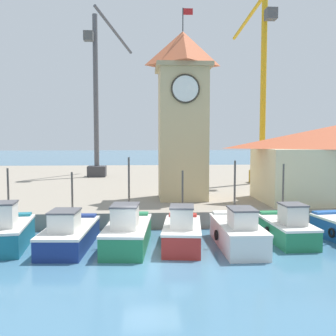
{
  "coord_description": "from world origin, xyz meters",
  "views": [
    {
      "loc": [
        -0.39,
        -16.64,
        5.45
      ],
      "look_at": [
        1.27,
        8.19,
        3.5
      ],
      "focal_mm": 42.0,
      "sensor_mm": 36.0,
      "label": 1
    }
  ],
  "objects_px": {
    "fishing_boat_left_inner": "(69,234)",
    "clock_tower": "(183,112)",
    "fishing_boat_center": "(182,232)",
    "fishing_boat_right_inner": "(287,228)",
    "port_crane_far": "(262,108)",
    "fishing_boat_mid_left": "(127,232)",
    "fishing_boat_left_outer": "(6,232)",
    "fishing_boat_mid_right": "(237,232)",
    "port_crane_near": "(98,112)"
  },
  "relations": [
    {
      "from": "fishing_boat_right_inner",
      "to": "clock_tower",
      "type": "bearing_deg",
      "value": 119.14
    },
    {
      "from": "fishing_boat_left_inner",
      "to": "clock_tower",
      "type": "relative_size",
      "value": 0.4
    },
    {
      "from": "fishing_boat_center",
      "to": "fishing_boat_right_inner",
      "type": "height_order",
      "value": "fishing_boat_right_inner"
    },
    {
      "from": "fishing_boat_left_inner",
      "to": "port_crane_near",
      "type": "distance_m",
      "value": 26.83
    },
    {
      "from": "clock_tower",
      "to": "port_crane_near",
      "type": "height_order",
      "value": "port_crane_near"
    },
    {
      "from": "fishing_boat_mid_left",
      "to": "fishing_boat_center",
      "type": "relative_size",
      "value": 1.14
    },
    {
      "from": "fishing_boat_mid_left",
      "to": "fishing_boat_mid_right",
      "type": "height_order",
      "value": "fishing_boat_mid_left"
    },
    {
      "from": "fishing_boat_mid_right",
      "to": "clock_tower",
      "type": "xyz_separation_m",
      "value": [
        -1.78,
        9.27,
        6.52
      ]
    },
    {
      "from": "fishing_boat_left_outer",
      "to": "clock_tower",
      "type": "xyz_separation_m",
      "value": [
        9.59,
        8.64,
        6.47
      ]
    },
    {
      "from": "fishing_boat_mid_right",
      "to": "fishing_boat_right_inner",
      "type": "xyz_separation_m",
      "value": [
        2.86,
        0.95,
        -0.04
      ]
    },
    {
      "from": "fishing_boat_center",
      "to": "clock_tower",
      "type": "distance_m",
      "value": 11.18
    },
    {
      "from": "fishing_boat_left_outer",
      "to": "fishing_boat_mid_left",
      "type": "bearing_deg",
      "value": -2.85
    },
    {
      "from": "fishing_boat_mid_right",
      "to": "port_crane_far",
      "type": "distance_m",
      "value": 21.48
    },
    {
      "from": "port_crane_far",
      "to": "fishing_boat_center",
      "type": "bearing_deg",
      "value": -117.44
    },
    {
      "from": "fishing_boat_mid_left",
      "to": "fishing_boat_right_inner",
      "type": "relative_size",
      "value": 1.18
    },
    {
      "from": "port_crane_far",
      "to": "fishing_boat_left_inner",
      "type": "bearing_deg",
      "value": -129.73
    },
    {
      "from": "fishing_boat_left_inner",
      "to": "port_crane_far",
      "type": "relative_size",
      "value": 0.29
    },
    {
      "from": "fishing_boat_left_outer",
      "to": "fishing_boat_right_inner",
      "type": "relative_size",
      "value": 1.0
    },
    {
      "from": "clock_tower",
      "to": "port_crane_near",
      "type": "distance_m",
      "value": 18.72
    },
    {
      "from": "fishing_boat_mid_left",
      "to": "port_crane_near",
      "type": "relative_size",
      "value": 0.28
    },
    {
      "from": "fishing_boat_right_inner",
      "to": "port_crane_near",
      "type": "height_order",
      "value": "port_crane_near"
    },
    {
      "from": "fishing_boat_left_inner",
      "to": "fishing_boat_mid_right",
      "type": "height_order",
      "value": "fishing_boat_mid_right"
    },
    {
      "from": "fishing_boat_left_inner",
      "to": "fishing_boat_mid_right",
      "type": "xyz_separation_m",
      "value": [
        8.31,
        -0.52,
        0.07
      ]
    },
    {
      "from": "fishing_boat_right_inner",
      "to": "port_crane_far",
      "type": "distance_m",
      "value": 19.89
    },
    {
      "from": "fishing_boat_center",
      "to": "fishing_boat_mid_right",
      "type": "xyz_separation_m",
      "value": [
        2.73,
        -0.25,
        0.01
      ]
    },
    {
      "from": "fishing_boat_center",
      "to": "fishing_boat_mid_right",
      "type": "relative_size",
      "value": 0.91
    },
    {
      "from": "fishing_boat_mid_left",
      "to": "clock_tower",
      "type": "height_order",
      "value": "clock_tower"
    },
    {
      "from": "port_crane_far",
      "to": "clock_tower",
      "type": "bearing_deg",
      "value": -132.26
    },
    {
      "from": "fishing_boat_center",
      "to": "fishing_boat_right_inner",
      "type": "xyz_separation_m",
      "value": [
        5.59,
        0.71,
        -0.03
      ]
    },
    {
      "from": "fishing_boat_left_outer",
      "to": "fishing_boat_mid_right",
      "type": "bearing_deg",
      "value": -3.18
    },
    {
      "from": "fishing_boat_mid_left",
      "to": "fishing_boat_center",
      "type": "distance_m",
      "value": 2.71
    },
    {
      "from": "fishing_boat_mid_left",
      "to": "port_crane_near",
      "type": "xyz_separation_m",
      "value": [
        -4.23,
        25.89,
        7.5
      ]
    },
    {
      "from": "fishing_boat_center",
      "to": "port_crane_far",
      "type": "distance_m",
      "value": 22.31
    },
    {
      "from": "fishing_boat_left_outer",
      "to": "fishing_boat_left_inner",
      "type": "distance_m",
      "value": 3.07
    },
    {
      "from": "fishing_boat_mid_left",
      "to": "port_crane_far",
      "type": "distance_m",
      "value": 23.54
    },
    {
      "from": "port_crane_near",
      "to": "port_crane_far",
      "type": "xyz_separation_m",
      "value": [
        16.62,
        -7.34,
        0.03
      ]
    },
    {
      "from": "fishing_boat_left_outer",
      "to": "fishing_boat_center",
      "type": "relative_size",
      "value": 0.96
    },
    {
      "from": "fishing_boat_mid_left",
      "to": "fishing_boat_right_inner",
      "type": "distance_m",
      "value": 8.32
    },
    {
      "from": "fishing_boat_left_inner",
      "to": "fishing_boat_mid_left",
      "type": "distance_m",
      "value": 2.88
    },
    {
      "from": "fishing_boat_left_outer",
      "to": "fishing_boat_right_inner",
      "type": "height_order",
      "value": "fishing_boat_right_inner"
    },
    {
      "from": "fishing_boat_left_inner",
      "to": "port_crane_near",
      "type": "height_order",
      "value": "port_crane_near"
    },
    {
      "from": "fishing_boat_right_inner",
      "to": "port_crane_far",
      "type": "height_order",
      "value": "port_crane_far"
    },
    {
      "from": "fishing_boat_mid_right",
      "to": "clock_tower",
      "type": "height_order",
      "value": "clock_tower"
    },
    {
      "from": "fishing_boat_left_inner",
      "to": "fishing_boat_right_inner",
      "type": "bearing_deg",
      "value": 2.22
    },
    {
      "from": "clock_tower",
      "to": "port_crane_near",
      "type": "xyz_separation_m",
      "value": [
        -7.89,
        16.95,
        0.99
      ]
    },
    {
      "from": "fishing_boat_left_outer",
      "to": "port_crane_near",
      "type": "distance_m",
      "value": 26.71
    },
    {
      "from": "clock_tower",
      "to": "port_crane_far",
      "type": "distance_m",
      "value": 13.02
    },
    {
      "from": "fishing_boat_mid_left",
      "to": "port_crane_far",
      "type": "bearing_deg",
      "value": 56.26
    },
    {
      "from": "fishing_boat_mid_right",
      "to": "port_crane_near",
      "type": "distance_m",
      "value": 28.94
    },
    {
      "from": "fishing_boat_left_outer",
      "to": "clock_tower",
      "type": "height_order",
      "value": "clock_tower"
    }
  ]
}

